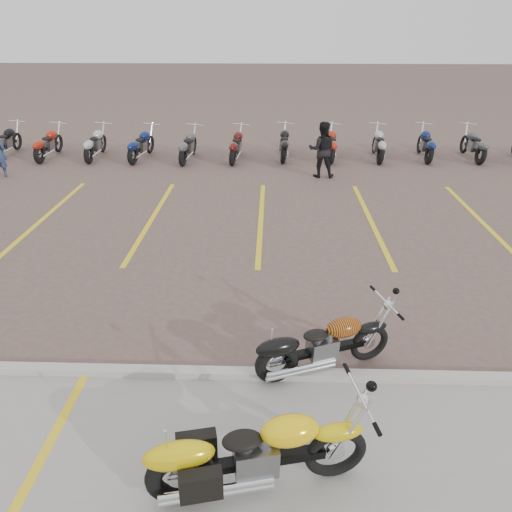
% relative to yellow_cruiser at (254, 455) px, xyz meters
% --- Properties ---
extents(ground, '(100.00, 100.00, 0.00)m').
position_rel_yellow_cruiser_xyz_m(ground, '(-0.11, 3.79, -0.48)').
color(ground, brown).
rests_on(ground, ground).
extents(curb, '(60.00, 0.18, 0.12)m').
position_rel_yellow_cruiser_xyz_m(curb, '(-0.11, 1.79, -0.42)').
color(curb, '#ADAAA3').
rests_on(curb, ground).
extents(parking_stripes, '(38.00, 5.50, 0.01)m').
position_rel_yellow_cruiser_xyz_m(parking_stripes, '(-0.11, 7.79, -0.47)').
color(parking_stripes, yellow).
rests_on(parking_stripes, ground).
extents(yellow_cruiser, '(2.30, 0.65, 0.96)m').
position_rel_yellow_cruiser_xyz_m(yellow_cruiser, '(0.00, 0.00, 0.00)').
color(yellow_cruiser, black).
rests_on(yellow_cruiser, ground).
extents(flame_cruiser, '(1.94, 0.84, 0.83)m').
position_rel_yellow_cruiser_xyz_m(flame_cruiser, '(0.85, 1.97, -0.06)').
color(flame_cruiser, black).
rests_on(flame_cruiser, ground).
extents(person_b, '(0.86, 0.69, 1.70)m').
position_rel_yellow_cruiser_xyz_m(person_b, '(1.67, 11.53, 0.37)').
color(person_b, black).
rests_on(person_b, ground).
extents(bg_bike_row, '(20.59, 2.04, 1.10)m').
position_rel_yellow_cruiser_xyz_m(bg_bike_row, '(0.51, 13.58, 0.07)').
color(bg_bike_row, black).
rests_on(bg_bike_row, ground).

